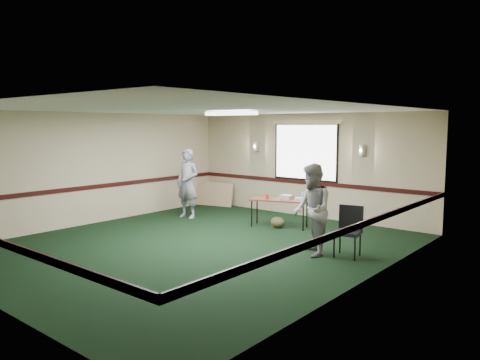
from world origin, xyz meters
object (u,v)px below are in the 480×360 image
Objects in this scene: person_right at (312,210)px; projector at (287,197)px; person_left at (188,183)px; conference_chair at (349,227)px; folding_table at (279,201)px.

projector is at bearing -179.24° from person_right.
person_left is 1.06× the size of person_right.
person_right is (1.71, -1.71, 0.14)m from projector.
projector is 2.71m from person_left.
person_left is (-4.87, 0.62, 0.36)m from conference_chair.
person_left is at bearing 161.29° from conference_chair.
person_left reaches higher than person_right.
folding_table is at bearing 6.20° from person_left.
person_right is at bearing -48.31° from projector.
person_left is at bearing -147.40° from person_right.
conference_chair is at bearing -33.52° from projector.
folding_table is at bearing -134.14° from projector.
conference_chair is 0.51× the size of person_left.
person_right reaches higher than conference_chair.
person_right reaches higher than folding_table.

